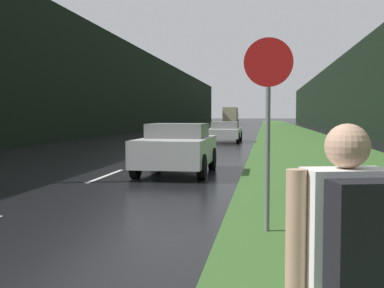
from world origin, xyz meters
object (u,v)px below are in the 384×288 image
(stop_sign, at_px, (268,113))
(car_passing_far, at_px, (225,131))
(hitchhiker_with_backpack, at_px, (349,276))
(delivery_truck, at_px, (231,116))
(car_passing_near, at_px, (177,148))

(stop_sign, xyz_separation_m, car_passing_far, (-2.59, 23.90, -1.06))
(hitchhiker_with_backpack, bearing_deg, stop_sign, 78.59)
(stop_sign, distance_m, car_passing_far, 24.06)
(hitchhiker_with_backpack, relative_size, delivery_truck, 0.20)
(stop_sign, bearing_deg, car_passing_far, 96.18)
(hitchhiker_with_backpack, xyz_separation_m, car_passing_far, (-2.94, 28.64, -0.27))
(stop_sign, xyz_separation_m, car_passing_near, (-2.59, 6.81, -0.98))
(delivery_truck, bearing_deg, car_passing_near, -87.14)
(stop_sign, relative_size, hitchhiker_with_backpack, 1.69)
(car_passing_near, height_order, delivery_truck, delivery_truck)
(stop_sign, height_order, car_passing_far, stop_sign)
(car_passing_far, xyz_separation_m, delivery_truck, (-3.79, 58.67, 1.02))
(car_passing_far, distance_m, delivery_truck, 58.81)
(stop_sign, distance_m, delivery_truck, 82.82)
(car_passing_far, height_order, delivery_truck, delivery_truck)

